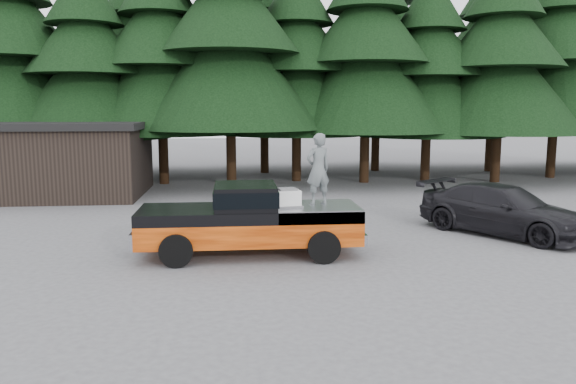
{
  "coord_description": "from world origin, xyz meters",
  "views": [
    {
      "loc": [
        -0.9,
        -14.02,
        3.92
      ],
      "look_at": [
        0.47,
        0.0,
        1.8
      ],
      "focal_mm": 35.0,
      "sensor_mm": 36.0,
      "label": 1
    }
  ],
  "objects": [
    {
      "name": "treeline",
      "position": [
        0.42,
        17.2,
        7.72
      ],
      "size": [
        60.15,
        16.05,
        17.5
      ],
      "color": "black",
      "rests_on": "ground"
    },
    {
      "name": "man_on_bed",
      "position": [
        1.36,
        0.81,
        2.29
      ],
      "size": [
        0.82,
        0.69,
        1.92
      ],
      "primitive_type": "imported",
      "rotation": [
        0.0,
        0.0,
        3.52
      ],
      "color": "#5B6262",
      "rests_on": "pickup_truck"
    },
    {
      "name": "pickup_truck",
      "position": [
        -0.49,
        0.67,
        0.67
      ],
      "size": [
        6.0,
        2.04,
        1.33
      ],
      "primitive_type": null,
      "color": "orange",
      "rests_on": "ground"
    },
    {
      "name": "utility_building",
      "position": [
        -9.0,
        12.0,
        1.67
      ],
      "size": [
        8.4,
        6.4,
        3.3
      ],
      "color": "black",
      "rests_on": "ground"
    },
    {
      "name": "ground",
      "position": [
        0.0,
        0.0,
        0.0
      ],
      "size": [
        120.0,
        120.0,
        0.0
      ],
      "primitive_type": "plane",
      "color": "#4C4C4F",
      "rests_on": "ground"
    },
    {
      "name": "truck_cab",
      "position": [
        -0.59,
        0.67,
        1.62
      ],
      "size": [
        1.66,
        1.9,
        0.59
      ],
      "primitive_type": "cube",
      "color": "black",
      "rests_on": "pickup_truck"
    },
    {
      "name": "air_compressor",
      "position": [
        0.5,
        0.46,
        1.55
      ],
      "size": [
        0.71,
        0.63,
        0.43
      ],
      "primitive_type": "cube",
      "rotation": [
        0.0,
        0.0,
        0.19
      ],
      "color": "silver",
      "rests_on": "pickup_truck"
    },
    {
      "name": "parked_car",
      "position": [
        7.46,
        2.44,
        0.77
      ],
      "size": [
        4.85,
        5.59,
        1.55
      ],
      "primitive_type": "imported",
      "rotation": [
        0.0,
        0.0,
        0.62
      ],
      "color": "black",
      "rests_on": "ground"
    }
  ]
}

